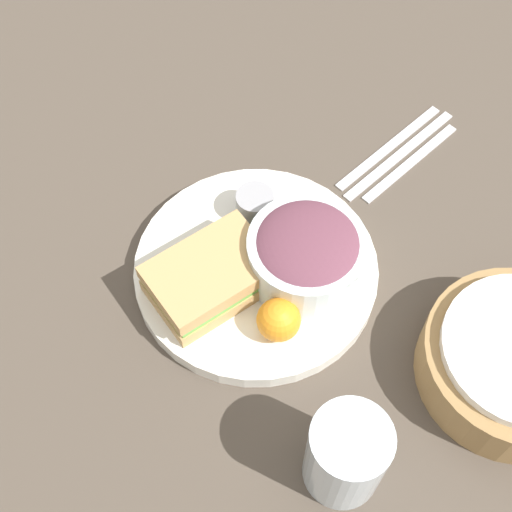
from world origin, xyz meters
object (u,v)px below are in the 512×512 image
at_px(spoon, 411,162).
at_px(fork, 389,146).
at_px(knife, 400,154).
at_px(drink_glass, 346,455).
at_px(sandwich, 211,277).
at_px(dressing_cup, 255,205).
at_px(salad_bowl, 307,253).
at_px(plate, 256,270).

bearing_deg(spoon, fork, 90.00).
height_order(knife, spoon, same).
relative_size(drink_glass, spoon, 0.63).
height_order(sandwich, drink_glass, drink_glass).
distance_m(sandwich, spoon, 0.32).
xyz_separation_m(drink_glass, spoon, (-0.38, -0.16, -0.05)).
relative_size(drink_glass, knife, 0.54).
relative_size(sandwich, dressing_cup, 3.38).
distance_m(sandwich, salad_bowl, 0.11).
bearing_deg(knife, salad_bowl, -169.18).
distance_m(sandwich, knife, 0.32).
bearing_deg(plate, fork, 176.49).
height_order(salad_bowl, dressing_cup, salad_bowl).
xyz_separation_m(salad_bowl, drink_glass, (0.15, 0.16, -0.00)).
xyz_separation_m(salad_bowl, knife, (-0.22, -0.01, -0.05)).
bearing_deg(sandwich, knife, 170.07).
bearing_deg(plate, knife, 172.47).
relative_size(plate, dressing_cup, 6.26).
bearing_deg(drink_glass, plate, -120.89).
height_order(salad_bowl, drink_glass, drink_glass).
bearing_deg(drink_glass, sandwich, -107.22).
distance_m(plate, fork, 0.26).
distance_m(dressing_cup, drink_glass, 0.31).
height_order(salad_bowl, knife, salad_bowl).
distance_m(dressing_cup, knife, 0.22).
relative_size(sandwich, spoon, 0.86).
relative_size(dressing_cup, spoon, 0.26).
distance_m(dressing_cup, spoon, 0.22).
relative_size(dressing_cup, fork, 0.23).
bearing_deg(dressing_cup, knife, 158.46).
relative_size(salad_bowl, drink_glass, 1.20).
bearing_deg(dressing_cup, sandwich, 13.10).
relative_size(sandwich, fork, 0.78).
xyz_separation_m(plate, fork, (-0.26, 0.02, -0.01)).
xyz_separation_m(dressing_cup, knife, (-0.20, 0.08, -0.04)).
distance_m(drink_glass, fork, 0.43).
bearing_deg(fork, knife, -90.00).
xyz_separation_m(salad_bowl, dressing_cup, (-0.02, -0.09, -0.02)).
bearing_deg(fork, dressing_cup, 170.73).
relative_size(plate, sandwich, 1.85).
relative_size(sandwich, drink_glass, 1.38).
height_order(plate, salad_bowl, salad_bowl).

